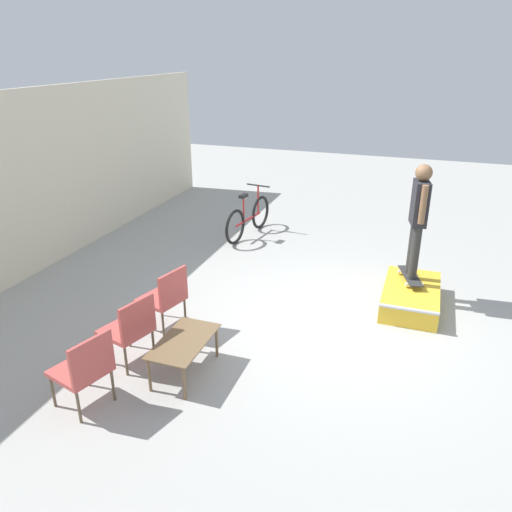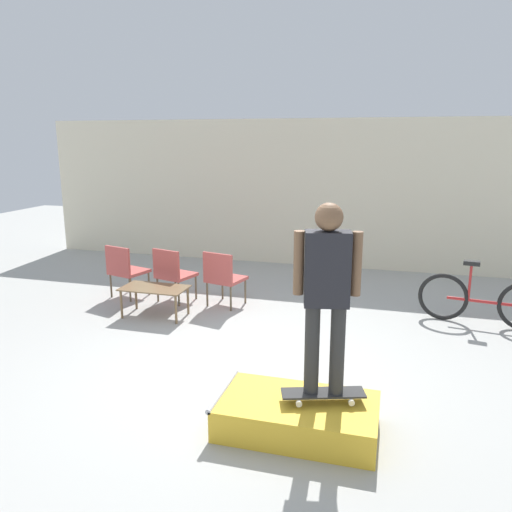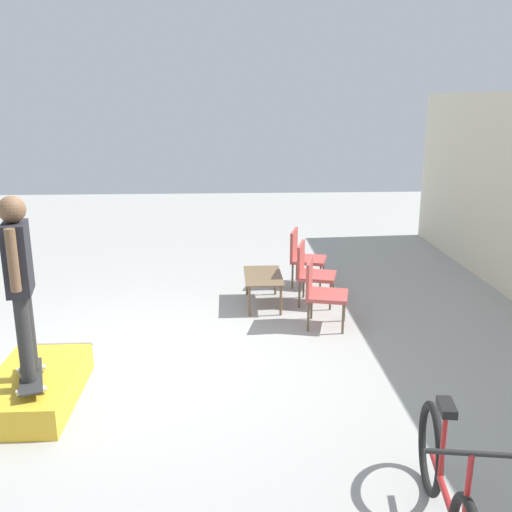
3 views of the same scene
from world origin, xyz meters
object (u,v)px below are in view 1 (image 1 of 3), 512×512
skate_ramp_box (411,296)px  person_skater (419,212)px  coffee_table (184,344)px  skateboard_on_ramp (410,276)px  patio_chair_left (85,367)px  patio_chair_center (130,327)px  patio_chair_right (166,296)px  bicycle (248,218)px

skate_ramp_box → person_skater: person_skater is taller
skate_ramp_box → coffee_table: size_ratio=1.49×
skateboard_on_ramp → patio_chair_left: (-3.74, 3.06, 0.12)m
patio_chair_left → patio_chair_center: bearing=-164.2°
coffee_table → patio_chair_left: size_ratio=1.09×
person_skater → patio_chair_center: bearing=121.6°
person_skater → patio_chair_left: (-3.74, 3.06, -0.89)m
coffee_table → skateboard_on_ramp: bearing=-39.7°
person_skater → patio_chair_left: person_skater is taller
skateboard_on_ramp → patio_chair_center: patio_chair_center is taller
patio_chair_right → bicycle: bicycle is taller
skate_ramp_box → patio_chair_center: size_ratio=1.62×
coffee_table → patio_chair_right: (0.84, 0.69, 0.11)m
patio_chair_right → skateboard_on_ramp: bearing=137.1°
coffee_table → bicycle: bearing=11.1°
skateboard_on_ramp → patio_chair_right: bearing=105.4°
skateboard_on_ramp → person_skater: 1.01m
person_skater → patio_chair_right: 3.77m
skate_ramp_box → patio_chair_left: bearing=138.5°
patio_chair_left → patio_chair_center: (0.86, -0.00, 0.00)m
patio_chair_left → patio_chair_center: same height
person_skater → coffee_table: size_ratio=1.74×
bicycle → skateboard_on_ramp: bearing=-110.0°
skate_ramp_box → person_skater: size_ratio=0.85×
coffee_table → patio_chair_center: (-0.02, 0.69, 0.11)m
skate_ramp_box → skateboard_on_ramp: skateboard_on_ramp is taller
patio_chair_right → patio_chair_left: bearing=13.7°
coffee_table → patio_chair_right: patio_chair_right is taller
person_skater → patio_chair_center: (-2.88, 3.06, -0.89)m
person_skater → patio_chair_right: person_skater is taller
patio_chair_center → bicycle: bearing=-161.8°
skate_ramp_box → patio_chair_right: patio_chair_right is taller
skateboard_on_ramp → bicycle: size_ratio=0.44×
skateboard_on_ramp → bicycle: (1.80, 3.28, -0.01)m
patio_chair_left → patio_chair_right: bearing=-164.2°
skateboard_on_ramp → coffee_table: coffee_table is taller
patio_chair_left → bicycle: bearing=-161.9°
coffee_table → skate_ramp_box: bearing=-42.6°
skate_ramp_box → skateboard_on_ramp: bearing=12.1°
patio_chair_left → skate_ramp_box: bearing=154.3°
skate_ramp_box → bicycle: bearing=58.7°
skate_ramp_box → patio_chair_center: 4.10m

